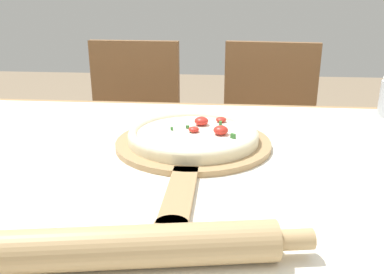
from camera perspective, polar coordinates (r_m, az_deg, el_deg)
The scene contains 7 objects.
dining_table at distance 0.85m, azimuth -2.12°, elevation -10.19°, with size 1.32×0.94×0.75m.
towel_cloth at distance 0.80m, azimuth -2.22°, elevation -3.47°, with size 1.24×0.86×0.00m.
pizza_peel at distance 0.86m, azimuth 0.03°, elevation -1.40°, with size 0.33×0.53×0.01m.
pizza at distance 0.87m, azimuth 0.22°, elevation 0.34°, with size 0.28×0.28×0.04m.
rolling_pin at distance 0.51m, azimuth -11.28°, elevation -14.98°, with size 0.49×0.12×0.05m.
chair_left at distance 1.74m, azimuth -8.42°, elevation 0.55°, with size 0.41×0.41×0.89m.
chair_right at distance 1.70m, azimuth 10.45°, elevation -0.02°, with size 0.44×0.44×0.89m.
Camera 1 is at (0.10, -0.73, 1.06)m, focal length 38.00 mm.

